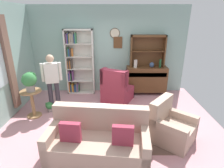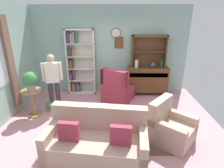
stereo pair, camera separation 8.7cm
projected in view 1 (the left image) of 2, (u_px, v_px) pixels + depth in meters
ground_plane at (108, 123)px, 4.46m from camera, size 5.40×4.60×0.02m
wall_back at (109, 50)px, 5.95m from camera, size 5.00×0.09×2.80m
area_rug at (116, 130)px, 4.17m from camera, size 2.61×1.61×0.01m
bookshelf at (78, 63)px, 5.91m from camera, size 0.90×0.30×2.10m
sideboard at (146, 79)px, 6.02m from camera, size 1.30×0.45×0.92m
sideboard_hutch at (148, 46)px, 5.75m from camera, size 1.10×0.26×1.00m
vase_tall at (135, 64)px, 5.75m from camera, size 0.11×0.11×0.25m
vase_round at (151, 65)px, 5.78m from camera, size 0.15×0.15×0.17m
bottle_wine at (160, 63)px, 5.74m from camera, size 0.07×0.07×0.27m
couch_floral at (98, 141)px, 3.33m from camera, size 1.88×1.03×0.90m
armchair_floral at (171, 128)px, 3.77m from camera, size 1.08×1.08×0.88m
wingback_chair at (116, 90)px, 5.46m from camera, size 1.06×1.06×1.05m
plant_stand at (32, 101)px, 4.62m from camera, size 0.52×0.52×0.71m
potted_plant_large at (29, 80)px, 4.40m from camera, size 0.35×0.35×0.48m
potted_plant_small at (49, 106)px, 4.94m from camera, size 0.21×0.21×0.28m
person_reading at (52, 79)px, 4.76m from camera, size 0.52×0.29×1.56m
coffee_table at (102, 113)px, 4.19m from camera, size 0.80×0.50×0.42m
book_stack at (96, 111)px, 4.09m from camera, size 0.21×0.15×0.08m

